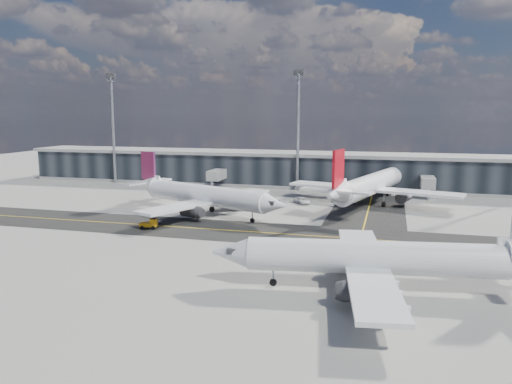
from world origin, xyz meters
The scene contains 9 objects.
ground centered at (0.00, 0.00, 0.00)m, with size 300.00×300.00×0.00m, color gray.
taxiway_lanes centered at (3.91, 10.74, 0.01)m, with size 180.00×63.00×0.03m.
terminal_concourse centered at (0.04, 54.93, 4.09)m, with size 152.00×19.80×8.80m.
floodlight_masts centered at (0.00, 48.00, 15.61)m, with size 102.50×0.70×28.90m.
airliner_af centered at (-11.73, 14.98, 3.65)m, with size 35.84×31.00×11.06m.
airliner_redtail centered at (17.86, 32.54, 4.15)m, with size 36.01×41.82×12.57m.
airliner_near centered at (21.31, -17.86, 3.58)m, with size 36.56×31.29×10.83m.
baggage_tug centered at (-15.88, 1.65, 0.86)m, with size 2.95×1.86×1.72m.
service_van centered at (4.25, 30.81, 0.64)m, with size 2.13×4.62×1.28m, color white.
Camera 1 is at (22.06, -70.96, 19.03)m, focal length 35.00 mm.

